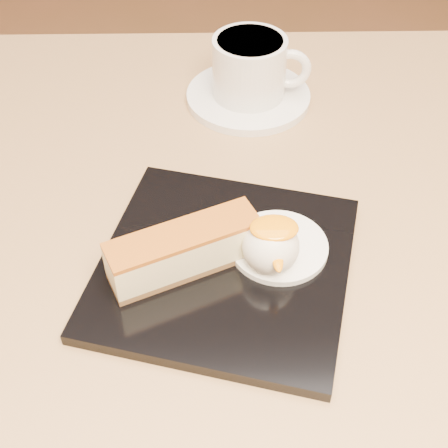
{
  "coord_description": "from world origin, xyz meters",
  "views": [
    {
      "loc": [
        -0.02,
        -0.41,
        1.15
      ],
      "look_at": [
        -0.01,
        -0.02,
        0.76
      ],
      "focal_mm": 50.0,
      "sensor_mm": 36.0,
      "label": 1
    }
  ],
  "objects_px": {
    "cheesecake": "(184,250)",
    "saucer": "(248,97)",
    "table": "(233,332)",
    "coffee_cup": "(251,66)",
    "dessert_plate": "(224,266)",
    "ice_cream_scoop": "(271,246)"
  },
  "relations": [
    {
      "from": "table",
      "to": "ice_cream_scoop",
      "type": "distance_m",
      "value": 0.2
    },
    {
      "from": "dessert_plate",
      "to": "coffee_cup",
      "type": "height_order",
      "value": "coffee_cup"
    },
    {
      "from": "dessert_plate",
      "to": "ice_cream_scoop",
      "type": "xyz_separation_m",
      "value": [
        0.04,
        -0.0,
        0.03
      ]
    },
    {
      "from": "saucer",
      "to": "coffee_cup",
      "type": "bearing_deg",
      "value": -5.4
    },
    {
      "from": "cheesecake",
      "to": "coffee_cup",
      "type": "height_order",
      "value": "coffee_cup"
    },
    {
      "from": "table",
      "to": "ice_cream_scoop",
      "type": "xyz_separation_m",
      "value": [
        0.03,
        -0.05,
        0.19
      ]
    },
    {
      "from": "cheesecake",
      "to": "saucer",
      "type": "relative_size",
      "value": 0.92
    },
    {
      "from": "cheesecake",
      "to": "ice_cream_scoop",
      "type": "bearing_deg",
      "value": -24.34
    },
    {
      "from": "ice_cream_scoop",
      "to": "saucer",
      "type": "bearing_deg",
      "value": 91.2
    },
    {
      "from": "dessert_plate",
      "to": "saucer",
      "type": "distance_m",
      "value": 0.28
    },
    {
      "from": "ice_cream_scoop",
      "to": "coffee_cup",
      "type": "relative_size",
      "value": 0.43
    },
    {
      "from": "saucer",
      "to": "table",
      "type": "bearing_deg",
      "value": -95.8
    },
    {
      "from": "saucer",
      "to": "coffee_cup",
      "type": "xyz_separation_m",
      "value": [
        0.0,
        -0.0,
        0.04
      ]
    },
    {
      "from": "dessert_plate",
      "to": "coffee_cup",
      "type": "xyz_separation_m",
      "value": [
        0.04,
        0.27,
        0.04
      ]
    },
    {
      "from": "saucer",
      "to": "coffee_cup",
      "type": "relative_size",
      "value": 1.29
    },
    {
      "from": "table",
      "to": "cheesecake",
      "type": "height_order",
      "value": "cheesecake"
    },
    {
      "from": "dessert_plate",
      "to": "saucer",
      "type": "xyz_separation_m",
      "value": [
        0.03,
        0.27,
        -0.0
      ]
    },
    {
      "from": "dessert_plate",
      "to": "ice_cream_scoop",
      "type": "relative_size",
      "value": 4.39
    },
    {
      "from": "table",
      "to": "saucer",
      "type": "xyz_separation_m",
      "value": [
        0.02,
        0.23,
        0.16
      ]
    },
    {
      "from": "table",
      "to": "cheesecake",
      "type": "xyz_separation_m",
      "value": [
        -0.05,
        -0.05,
        0.19
      ]
    },
    {
      "from": "cheesecake",
      "to": "ice_cream_scoop",
      "type": "xyz_separation_m",
      "value": [
        0.08,
        0.0,
        0.0
      ]
    },
    {
      "from": "coffee_cup",
      "to": "saucer",
      "type": "bearing_deg",
      "value": 180.0
    }
  ]
}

